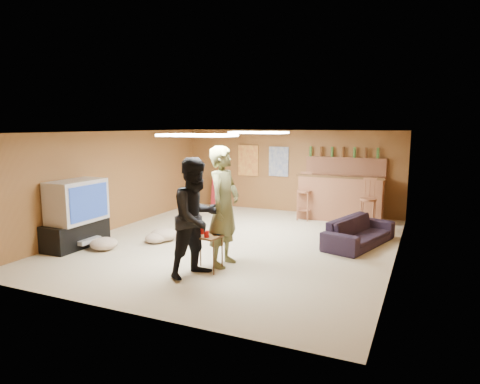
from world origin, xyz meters
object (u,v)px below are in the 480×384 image
at_px(tv_body, 77,201).
at_px(sofa, 359,232).
at_px(bar_counter, 341,198).
at_px(person_black, 197,218).
at_px(tray_table, 207,253).
at_px(person_olive, 224,207).

bearing_deg(tv_body, sofa, 25.27).
bearing_deg(bar_counter, tv_body, -133.00).
bearing_deg(person_black, tray_table, 16.42).
bearing_deg(sofa, person_black, 160.37).
distance_m(person_black, sofa, 3.52).
xyz_separation_m(person_black, tray_table, (0.02, 0.27, -0.63)).
bearing_deg(bar_counter, person_olive, -104.61).
height_order(person_black, sofa, person_black).
bearing_deg(person_black, bar_counter, 6.59).
xyz_separation_m(person_olive, sofa, (1.89, 2.15, -0.73)).
bearing_deg(tray_table, person_olive, 69.73).
distance_m(person_olive, person_black, 0.66).
distance_m(person_black, tray_table, 0.69).
height_order(tv_body, sofa, tv_body).
relative_size(tv_body, person_black, 0.59).
distance_m(tv_body, bar_counter, 6.09).
bearing_deg(person_olive, person_black, 167.40).
distance_m(person_olive, sofa, 2.95).
bearing_deg(tv_body, person_black, -9.00).
bearing_deg(person_olive, sofa, -40.11).
distance_m(sofa, tray_table, 3.23).
distance_m(bar_counter, tray_table, 4.81).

